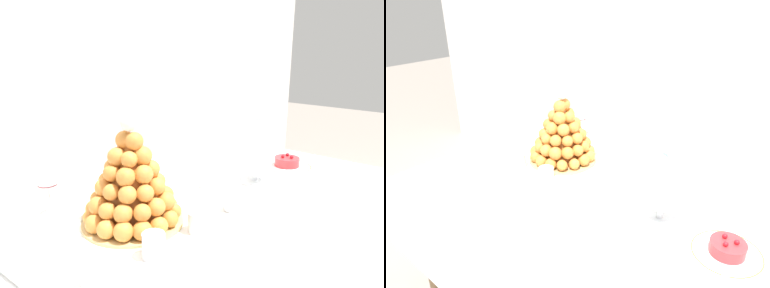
% 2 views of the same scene
% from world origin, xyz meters
% --- Properties ---
extents(backdrop_wall, '(4.80, 0.10, 2.50)m').
position_xyz_m(backdrop_wall, '(0.00, 0.93, 1.25)').
color(backdrop_wall, silver).
rests_on(backdrop_wall, ground_plane).
extents(buffet_table, '(1.33, 0.97, 0.73)m').
position_xyz_m(buffet_table, '(0.00, 0.00, 0.64)').
color(buffet_table, brown).
rests_on(buffet_table, ground_plane).
extents(serving_tray, '(0.64, 0.36, 0.02)m').
position_xyz_m(serving_tray, '(-0.27, 0.02, 0.74)').
color(serving_tray, white).
rests_on(serving_tray, buffet_table).
extents(croquembouche, '(0.27, 0.27, 0.29)m').
position_xyz_m(croquembouche, '(-0.26, 0.08, 0.85)').
color(croquembouche, tan).
rests_on(croquembouche, serving_tray).
extents(dessert_cup_left, '(0.05, 0.05, 0.05)m').
position_xyz_m(dessert_cup_left, '(-0.50, -0.06, 0.76)').
color(dessert_cup_left, silver).
rests_on(dessert_cup_left, serving_tray).
extents(dessert_cup_mid_left, '(0.05, 0.05, 0.06)m').
position_xyz_m(dessert_cup_mid_left, '(-0.34, -0.08, 0.77)').
color(dessert_cup_mid_left, silver).
rests_on(dessert_cup_mid_left, serving_tray).
extents(dessert_cup_centre, '(0.05, 0.05, 0.05)m').
position_xyz_m(dessert_cup_centre, '(-0.19, -0.08, 0.77)').
color(dessert_cup_centre, silver).
rests_on(dessert_cup_centre, serving_tray).
extents(dessert_cup_mid_right, '(0.05, 0.05, 0.06)m').
position_xyz_m(dessert_cup_mid_right, '(-0.02, -0.08, 0.77)').
color(dessert_cup_mid_right, silver).
rests_on(dessert_cup_mid_right, serving_tray).
extents(macaron_goblet, '(0.11, 0.11, 0.23)m').
position_xyz_m(macaron_goblet, '(0.23, -0.01, 0.87)').
color(macaron_goblet, white).
rests_on(macaron_goblet, buffet_table).
extents(fruit_tart_plate, '(0.19, 0.19, 0.05)m').
position_xyz_m(fruit_tart_plate, '(0.44, -0.03, 0.75)').
color(fruit_tart_plate, white).
rests_on(fruit_tart_plate, buffet_table).
extents(wine_glass, '(0.07, 0.07, 0.15)m').
position_xyz_m(wine_glass, '(-0.36, 0.32, 0.84)').
color(wine_glass, silver).
rests_on(wine_glass, buffet_table).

